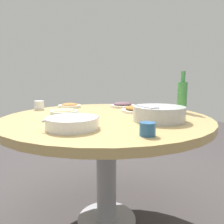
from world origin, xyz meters
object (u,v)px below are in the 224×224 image
Objects in this scene: soup_bowl at (72,123)px; dish_eggplant at (123,105)px; dish_stirfry at (138,109)px; dish_noodles at (64,111)px; rice_bowl at (159,113)px; tea_cup_far at (39,105)px; round_dining_table at (106,132)px; green_bottle at (182,96)px; dish_tofu_braise at (69,106)px; tea_cup_near at (148,129)px.

soup_bowl is 1.29× the size of dish_eggplant.
dish_noodles is (-0.51, 0.18, -0.00)m from dish_stirfry.
rice_bowl reaches higher than tea_cup_far.
tea_cup_far is (-0.55, 0.79, -0.01)m from rice_bowl.
round_dining_table is 4.52× the size of green_bottle.
dish_tofu_braise is 0.92m from green_bottle.
dish_stirfry is 0.67m from tea_cup_near.
round_dining_table is 0.49m from dish_eggplant.
tea_cup_far is (-0.68, 0.15, 0.02)m from dish_eggplant.
soup_bowl is at bearing -152.50° from dish_stirfry.
green_bottle is 1.10m from tea_cup_far.
dish_stirfry reaches higher than round_dining_table.
round_dining_table is at bearing 83.99° from tea_cup_near.
dish_noodles is (0.08, 0.48, -0.01)m from soup_bowl.
dish_stirfry is 3.56× the size of tea_cup_near.
rice_bowl reaches higher than dish_noodles.
dish_noodles is at bearing 128.70° from rice_bowl.
green_bottle is at bearing 26.43° from rice_bowl.
dish_noodles is at bearing 155.91° from green_bottle.
dish_noodles is 1.03× the size of dish_tofu_braise.
green_bottle is 4.26× the size of tea_cup_near.
dish_noodles is 0.32m from dish_tofu_braise.
green_bottle is (0.86, 0.14, 0.09)m from soup_bowl.
soup_bowl is 0.67m from dish_stirfry.
dish_eggplant reaches higher than dish_noodles.
rice_bowl is at bearing -100.90° from dish_eggplant.
green_bottle is at bearing -44.29° from dish_tofu_braise.
dish_noodles is at bearing 80.06° from soup_bowl.
green_bottle is at bearing -32.37° from dish_stirfry.
tea_cup_far is at bearing 145.92° from green_bottle.
dish_eggplant is (0.32, 0.34, 0.13)m from round_dining_table.
dish_noodles is at bearing -112.06° from dish_tofu_braise.
tea_cup_near is 1.07m from tea_cup_far.
soup_bowl reaches higher than dish_noodles.
rice_bowl is 0.35m from tea_cup_near.
soup_bowl reaches higher than round_dining_table.
round_dining_table is 7.01× the size of dish_tofu_braise.
rice_bowl is 1.01× the size of green_bottle.
tea_cup_far is at bearing 124.94° from rice_bowl.
tea_cup_far is (-0.91, 0.61, -0.08)m from green_bottle.
tea_cup_far is (-0.05, 0.75, 0.01)m from soup_bowl.
dish_noodles is at bearing 134.45° from round_dining_table.
soup_bowl is at bearing 175.50° from rice_bowl.
dish_noodles is 2.58× the size of tea_cup_far.
dish_tofu_braise is (-0.10, 0.52, 0.13)m from round_dining_table.
rice_bowl reaches higher than tea_cup_near.
soup_bowl is at bearing 132.43° from tea_cup_near.
dish_eggplant is at bearing 82.93° from dish_stirfry.
dish_stirfry is 0.83× the size of green_bottle.
rice_bowl is at bearing -153.57° from green_bottle.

